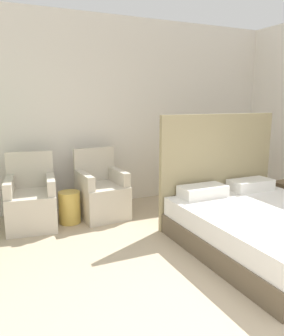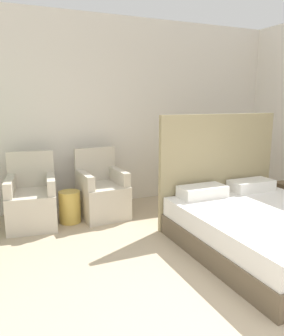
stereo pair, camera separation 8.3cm
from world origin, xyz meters
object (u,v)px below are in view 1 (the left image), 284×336
(bed, at_px, (264,223))
(armchair_near_window_right, at_px, (102,196))
(armchair_near_window_left, at_px, (32,204))
(side_table, at_px, (70,207))

(bed, bearing_deg, armchair_near_window_right, 128.02)
(armchair_near_window_right, bearing_deg, armchair_near_window_left, 176.81)
(bed, bearing_deg, side_table, 137.71)
(bed, distance_m, armchair_near_window_right, 2.20)
(armchair_near_window_right, distance_m, side_table, 0.49)
(armchair_near_window_right, height_order, side_table, armchair_near_window_right)
(armchair_near_window_left, bearing_deg, side_table, -0.48)
(bed, xyz_separation_m, side_table, (-1.84, 1.67, -0.07))
(side_table, bearing_deg, armchair_near_window_left, 172.38)
(bed, distance_m, side_table, 2.48)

